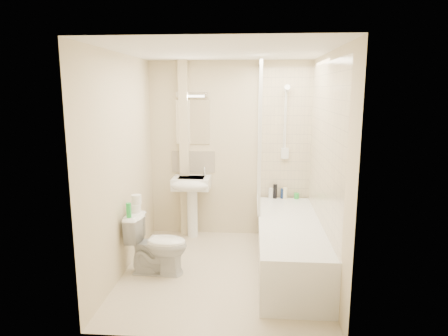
{
  "coord_description": "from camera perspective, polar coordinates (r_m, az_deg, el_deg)",
  "views": [
    {
      "loc": [
        0.33,
        -4.17,
        2.02
      ],
      "look_at": [
        -0.0,
        0.2,
        1.15
      ],
      "focal_mm": 32.0,
      "sensor_mm": 36.0,
      "label": 1
    }
  ],
  "objects": [
    {
      "name": "splashback",
      "position": [
        5.57,
        -4.4,
        0.89
      ],
      "size": [
        0.6,
        0.02,
        0.3
      ],
      "primitive_type": "cube",
      "color": "beige",
      "rests_on": "wall_back"
    },
    {
      "name": "green_bottle",
      "position": [
        4.4,
        -13.45,
        -5.9
      ],
      "size": [
        0.05,
        0.05,
        0.16
      ],
      "primitive_type": "cylinder",
      "color": "green",
      "rests_on": "toilet"
    },
    {
      "name": "wall_left",
      "position": [
        4.49,
        -14.35,
        0.3
      ],
      "size": [
        0.02,
        2.5,
        2.4
      ],
      "primitive_type": "cube",
      "color": "beige",
      "rests_on": "ground"
    },
    {
      "name": "strip_light",
      "position": [
        5.45,
        -4.58,
        10.4
      ],
      "size": [
        0.42,
        0.07,
        0.07
      ],
      "primitive_type": "cube",
      "color": "silver",
      "rests_on": "wall_back"
    },
    {
      "name": "tile_right",
      "position": [
        4.42,
        14.17,
        3.11
      ],
      "size": [
        0.01,
        2.1,
        1.75
      ],
      "primitive_type": "cube",
      "color": "beige",
      "rests_on": "wall_right"
    },
    {
      "name": "bottle_blue",
      "position": [
        5.53,
        8.31,
        -3.63
      ],
      "size": [
        0.05,
        0.05,
        0.14
      ],
      "primitive_type": "cylinder",
      "color": "navy",
      "rests_on": "bathtub"
    },
    {
      "name": "ceiling",
      "position": [
        4.2,
        -0.21,
        16.38
      ],
      "size": [
        2.2,
        2.5,
        0.02
      ],
      "primitive_type": "cube",
      "color": "white",
      "rests_on": "wall_back"
    },
    {
      "name": "bottle_green",
      "position": [
        5.55,
        10.32,
        -3.95
      ],
      "size": [
        0.07,
        0.07,
        0.08
      ],
      "primitive_type": "cylinder",
      "color": "green",
      "rests_on": "bathtub"
    },
    {
      "name": "toilet_roll_upper",
      "position": [
        4.56,
        -12.42,
        -4.4
      ],
      "size": [
        0.11,
        0.11,
        0.1
      ],
      "primitive_type": "cylinder",
      "color": "white",
      "rests_on": "toilet_roll_lower"
    },
    {
      "name": "shower_screen",
      "position": [
        5.0,
        5.11,
        4.59
      ],
      "size": [
        0.04,
        0.92,
        1.8
      ],
      "color": "white",
      "rests_on": "bathtub"
    },
    {
      "name": "toilet_roll_lower",
      "position": [
        4.58,
        -12.54,
        -5.61
      ],
      "size": [
        0.12,
        0.12,
        0.09
      ],
      "primitive_type": "cylinder",
      "color": "white",
      "rests_on": "toilet"
    },
    {
      "name": "bathtub",
      "position": [
        4.67,
        9.33,
        -10.73
      ],
      "size": [
        0.7,
        2.1,
        0.55
      ],
      "color": "white",
      "rests_on": "ground"
    },
    {
      "name": "floor",
      "position": [
        4.65,
        -0.19,
        -14.58
      ],
      "size": [
        2.5,
        2.5,
        0.0
      ],
      "primitive_type": "plane",
      "color": "beige",
      "rests_on": "ground"
    },
    {
      "name": "wall_back",
      "position": [
        5.49,
        0.83,
        2.59
      ],
      "size": [
        2.2,
        0.02,
        2.4
      ],
      "primitive_type": "cube",
      "color": "beige",
      "rests_on": "ground"
    },
    {
      "name": "bottle_cream",
      "position": [
        5.53,
        8.7,
        -3.57
      ],
      "size": [
        0.06,
        0.06,
        0.15
      ],
      "primitive_type": "cylinder",
      "color": "#FAF2C1",
      "rests_on": "bathtub"
    },
    {
      "name": "toilet",
      "position": [
        4.56,
        -9.48,
        -10.66
      ],
      "size": [
        0.45,
        0.7,
        0.67
      ],
      "primitive_type": "imported",
      "rotation": [
        0.0,
        0.0,
        1.51
      ],
      "color": "white",
      "rests_on": "ground"
    },
    {
      "name": "shower_fixture",
      "position": [
        5.4,
        8.79,
        6.01
      ],
      "size": [
        0.1,
        0.16,
        0.99
      ],
      "color": "white",
      "rests_on": "wall_back"
    },
    {
      "name": "mirror",
      "position": [
        5.49,
        -4.49,
        6.55
      ],
      "size": [
        0.46,
        0.01,
        0.6
      ],
      "primitive_type": "cube",
      "color": "white",
      "rests_on": "wall_back"
    },
    {
      "name": "pipe_boxing",
      "position": [
        5.51,
        -5.67,
        2.56
      ],
      "size": [
        0.12,
        0.12,
        2.4
      ],
      "primitive_type": "cube",
      "color": "beige",
      "rests_on": "ground"
    },
    {
      "name": "pedestal_sink",
      "position": [
        5.42,
        -4.7,
        -3.17
      ],
      "size": [
        0.5,
        0.47,
        0.97
      ],
      "color": "white",
      "rests_on": "ground"
    },
    {
      "name": "bottle_black_b",
      "position": [
        5.51,
        7.3,
        -3.33
      ],
      "size": [
        0.05,
        0.05,
        0.2
      ],
      "primitive_type": "cylinder",
      "color": "black",
      "rests_on": "bathtub"
    },
    {
      "name": "tile_back",
      "position": [
        5.46,
        8.74,
        4.79
      ],
      "size": [
        0.7,
        0.01,
        1.75
      ],
      "primitive_type": "cube",
      "color": "beige",
      "rests_on": "wall_back"
    },
    {
      "name": "wall_right",
      "position": [
        4.32,
        14.5,
        -0.11
      ],
      "size": [
        0.02,
        2.5,
        2.4
      ],
      "primitive_type": "cube",
      "color": "beige",
      "rests_on": "ground"
    },
    {
      "name": "bottle_white_a",
      "position": [
        5.52,
        6.7,
        -3.6
      ],
      "size": [
        0.06,
        0.06,
        0.14
      ],
      "primitive_type": "cylinder",
      "color": "white",
      "rests_on": "bathtub"
    }
  ]
}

